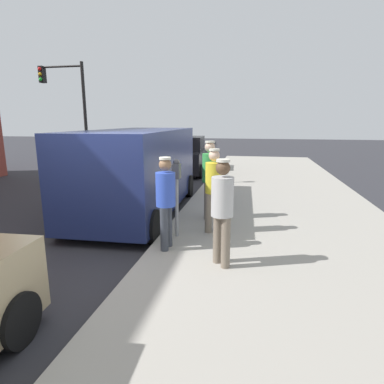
% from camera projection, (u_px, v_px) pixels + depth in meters
% --- Properties ---
extents(ground_plane, '(80.00, 80.00, 0.00)m').
position_uv_depth(ground_plane, '(93.00, 255.00, 5.79)').
color(ground_plane, '#2D2D33').
extents(sidewalk_slab, '(5.00, 32.00, 0.15)m').
position_uv_depth(sidewalk_slab, '(295.00, 268.00, 5.11)').
color(sidewalk_slab, '#9E998E').
rests_on(sidewalk_slab, ground).
extents(parking_meter_near, '(0.14, 0.18, 1.52)m').
position_uv_depth(parking_meter_near, '(177.00, 185.00, 6.12)').
color(parking_meter_near, gray).
rests_on(parking_meter_near, sidewalk_slab).
extents(parking_meter_far, '(0.14, 0.18, 1.52)m').
position_uv_depth(parking_meter_far, '(214.00, 155.00, 11.55)').
color(parking_meter_far, gray).
rests_on(parking_meter_far, sidewalk_slab).
extents(pedestrian_in_gray, '(0.34, 0.34, 1.67)m').
position_uv_depth(pedestrian_in_gray, '(222.00, 206.00, 4.87)').
color(pedestrian_in_gray, '#726656').
rests_on(pedestrian_in_gray, sidewalk_slab).
extents(pedestrian_in_yellow, '(0.34, 0.34, 1.69)m').
position_uv_depth(pedestrian_in_yellow, '(214.00, 185.00, 6.38)').
color(pedestrian_in_yellow, '#726656').
rests_on(pedestrian_in_yellow, sidewalk_slab).
extents(pedestrian_in_blue, '(0.34, 0.36, 1.62)m').
position_uv_depth(pedestrian_in_blue, '(166.00, 198.00, 5.54)').
color(pedestrian_in_blue, '#383D47').
rests_on(pedestrian_in_blue, sidewalk_slab).
extents(pedestrian_in_green, '(0.34, 0.35, 1.78)m').
position_uv_depth(pedestrian_in_green, '(210.00, 174.00, 7.29)').
color(pedestrian_in_green, '#726656').
rests_on(pedestrian_in_green, sidewalk_slab).
extents(parked_van, '(2.26, 5.26, 2.15)m').
position_uv_depth(parked_van, '(138.00, 169.00, 8.25)').
color(parked_van, navy).
rests_on(parked_van, ground).
extents(parked_sedan_ahead, '(2.17, 4.50, 1.65)m').
position_uv_depth(parked_sedan_ahead, '(185.00, 156.00, 15.15)').
color(parked_sedan_ahead, black).
rests_on(parked_sedan_ahead, ground).
extents(traffic_light_corner, '(2.48, 0.42, 5.20)m').
position_uv_depth(traffic_light_corner, '(68.00, 98.00, 16.18)').
color(traffic_light_corner, black).
rests_on(traffic_light_corner, ground).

